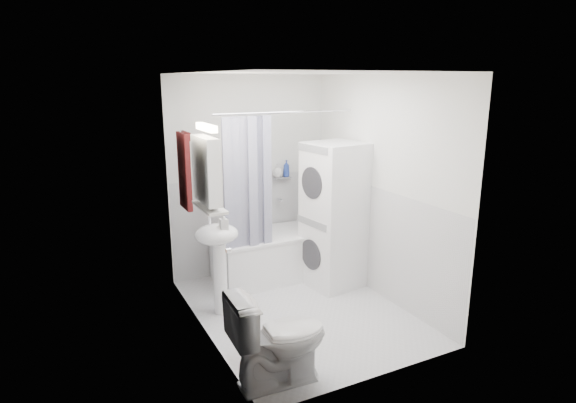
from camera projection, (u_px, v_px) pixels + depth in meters
name	position (u px, v px, depth m)	size (l,w,h in m)	color
floor	(299.00, 310.00, 5.02)	(2.60, 2.60, 0.00)	silver
room_walls	(300.00, 170.00, 4.65)	(2.60, 2.60, 2.60)	silver
wainscot	(287.00, 248.00, 5.13)	(1.98, 2.58, 2.58)	silver
door	(228.00, 250.00, 3.88)	(0.05, 2.00, 2.00)	brown
bathtub	(276.00, 253.00, 5.81)	(1.47, 0.70, 0.56)	white
tub_spout	(278.00, 199.00, 6.04)	(0.04, 0.04, 0.12)	silver
curtain_rod	(286.00, 112.00, 5.15)	(0.02, 0.02, 1.65)	silver
shower_curtain	(249.00, 185.00, 5.14)	(0.55, 0.02, 1.45)	#121442
sink	(218.00, 248.00, 4.81)	(0.44, 0.37, 1.04)	white
medicine_cabinet	(206.00, 168.00, 4.33)	(0.13, 0.50, 0.71)	white
shelf	(210.00, 207.00, 4.42)	(0.18, 0.54, 0.03)	silver
shower_caddy	(282.00, 178.00, 5.99)	(0.22, 0.06, 0.02)	silver
towel	(184.00, 169.00, 4.90)	(0.07, 0.33, 0.81)	#4F150D
washer_dryer	(334.00, 215.00, 5.49)	(0.67, 0.66, 1.67)	white
toilet	(278.00, 338.00, 3.75)	(0.44, 0.79, 0.77)	white
soap_pump	(224.00, 226.00, 4.69)	(0.08, 0.17, 0.08)	gray
shelf_bottle	(215.00, 206.00, 4.28)	(0.07, 0.18, 0.07)	gray
shelf_cup	(205.00, 198.00, 4.51)	(0.10, 0.09, 0.10)	gray
shampoo_a	(278.00, 172.00, 5.94)	(0.13, 0.17, 0.13)	gray
shampoo_b	(286.00, 173.00, 6.00)	(0.08, 0.21, 0.08)	#27429F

